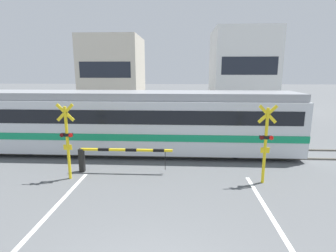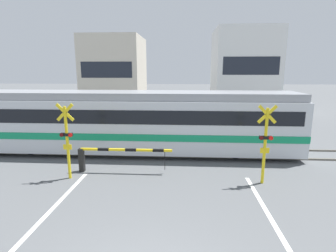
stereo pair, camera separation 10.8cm
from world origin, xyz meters
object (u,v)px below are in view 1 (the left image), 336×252
at_px(crossing_signal_right, 266,141).
at_px(crossing_signal_left, 67,138).
at_px(commuter_train, 132,120).
at_px(crossing_barrier_near, 107,155).
at_px(crossing_barrier_far, 211,128).
at_px(pedestrian, 186,116).

bearing_deg(crossing_signal_right, crossing_signal_left, 180.00).
distance_m(commuter_train, crossing_barrier_near, 2.94).
xyz_separation_m(crossing_barrier_near, crossing_signal_left, (-1.25, -0.74, 0.87)).
bearing_deg(crossing_signal_right, crossing_barrier_near, 173.10).
relative_size(commuter_train, crossing_signal_right, 5.55).
distance_m(crossing_barrier_near, crossing_barrier_far, 7.28).
distance_m(crossing_barrier_far, pedestrian, 3.26).
bearing_deg(crossing_barrier_near, commuter_train, 78.04).
relative_size(commuter_train, crossing_barrier_far, 4.23).
bearing_deg(crossing_barrier_near, crossing_signal_right, -6.90).
xyz_separation_m(crossing_barrier_near, crossing_signal_right, (6.09, -0.74, 0.87)).
bearing_deg(pedestrian, crossing_barrier_near, -111.89).
bearing_deg(pedestrian, crossing_signal_right, -73.12).
xyz_separation_m(crossing_barrier_near, crossing_barrier_far, (4.85, 5.44, 0.00)).
distance_m(crossing_signal_left, crossing_signal_right, 7.34).
relative_size(crossing_signal_left, pedestrian, 1.79).
bearing_deg(commuter_train, pedestrian, 63.67).
height_order(commuter_train, crossing_barrier_near, commuter_train).
xyz_separation_m(crossing_signal_left, pedestrian, (4.59, 9.06, -0.68)).
relative_size(commuter_train, pedestrian, 9.96).
bearing_deg(crossing_barrier_far, crossing_barrier_near, -131.71).
height_order(crossing_barrier_near, pedestrian, pedestrian).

